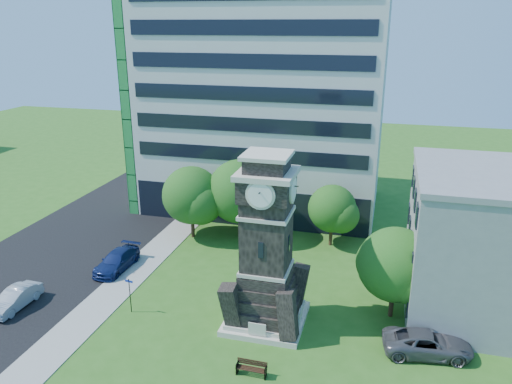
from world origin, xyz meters
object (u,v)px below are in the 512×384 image
(car_street_mid, at_px, (15,299))
(street_sign, at_px, (130,292))
(car_east_lot, at_px, (428,343))
(clock_tower, at_px, (266,253))
(car_street_north, at_px, (117,261))
(park_bench, at_px, (252,368))

(car_street_mid, xyz_separation_m, street_sign, (8.53, 1.66, 0.94))
(car_east_lot, distance_m, street_sign, 20.56)
(clock_tower, relative_size, car_east_lot, 2.20)
(car_street_north, xyz_separation_m, park_bench, (14.75, -10.12, -0.25))
(clock_tower, relative_size, car_street_north, 2.32)
(car_street_mid, height_order, park_bench, car_street_mid)
(clock_tower, distance_m, car_east_lot, 11.71)
(clock_tower, height_order, park_bench, clock_tower)
(car_street_north, distance_m, park_bench, 17.89)
(clock_tower, xyz_separation_m, street_sign, (-9.76, -1.40, -3.61))
(street_sign, bearing_deg, car_street_mid, -161.50)
(clock_tower, distance_m, park_bench, 7.49)
(clock_tower, xyz_separation_m, car_street_mid, (-18.29, -3.06, -4.55))
(car_east_lot, bearing_deg, car_street_north, 69.56)
(clock_tower, xyz_separation_m, park_bench, (0.55, -5.75, -4.77))
(car_street_mid, xyz_separation_m, car_east_lot, (29.06, 2.13, 0.05))
(car_street_north, distance_m, car_east_lot, 25.53)
(clock_tower, bearing_deg, park_bench, -84.58)
(car_street_mid, bearing_deg, street_sign, 12.51)
(car_street_north, bearing_deg, car_street_mid, -117.05)
(car_east_lot, xyz_separation_m, park_bench, (-10.22, -4.82, -0.26))
(clock_tower, distance_m, car_street_north, 15.53)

